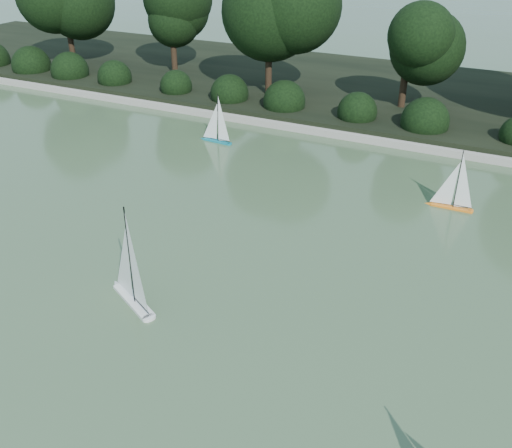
% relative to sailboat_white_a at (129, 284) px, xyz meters
% --- Properties ---
extents(ground, '(80.00, 80.00, 0.00)m').
position_rel_sailboat_white_a_xyz_m(ground, '(0.63, -0.74, -0.28)').
color(ground, '#32482B').
rests_on(ground, ground).
extents(pond_coping, '(40.00, 0.35, 0.18)m').
position_rel_sailboat_white_a_xyz_m(pond_coping, '(0.63, 8.26, -0.19)').
color(pond_coping, gray).
rests_on(pond_coping, ground).
extents(far_bank, '(40.00, 8.00, 0.30)m').
position_rel_sailboat_white_a_xyz_m(far_bank, '(0.63, 12.26, -0.13)').
color(far_bank, black).
rests_on(far_bank, ground).
extents(tree_line, '(26.31, 3.93, 4.39)m').
position_rel_sailboat_white_a_xyz_m(tree_line, '(1.86, 10.70, 2.36)').
color(tree_line, black).
rests_on(tree_line, ground).
extents(shrub_hedge, '(29.10, 1.10, 1.10)m').
position_rel_sailboat_white_a_xyz_m(shrub_hedge, '(0.63, 9.16, 0.17)').
color(shrub_hedge, black).
rests_on(shrub_hedge, ground).
extents(sailboat_white_a, '(1.23, 0.76, 1.78)m').
position_rel_sailboat_white_a_xyz_m(sailboat_white_a, '(0.00, 0.00, 0.00)').
color(sailboat_white_a, silver).
rests_on(sailboat_white_a, ground).
extents(sailboat_orange, '(0.97, 0.16, 1.33)m').
position_rel_sailboat_white_a_xyz_m(sailboat_orange, '(3.88, 5.35, -0.07)').
color(sailboat_orange, orange).
rests_on(sailboat_orange, ground).
extents(sailboat_teal, '(0.99, 0.24, 1.34)m').
position_rel_sailboat_white_a_xyz_m(sailboat_teal, '(-2.23, 6.53, -0.07)').
color(sailboat_teal, '#0F6F83').
rests_on(sailboat_teal, ground).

